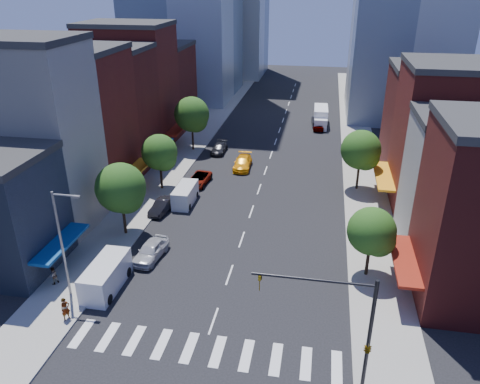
% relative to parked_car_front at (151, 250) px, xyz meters
% --- Properties ---
extents(ground, '(220.00, 220.00, 0.00)m').
position_rel_parked_car_front_xyz_m(ground, '(7.50, -7.30, -0.80)').
color(ground, black).
rests_on(ground, ground).
extents(sidewalk_left, '(5.00, 120.00, 0.15)m').
position_rel_parked_car_front_xyz_m(sidewalk_left, '(-5.00, 32.70, -0.73)').
color(sidewalk_left, gray).
rests_on(sidewalk_left, ground).
extents(sidewalk_right, '(5.00, 120.00, 0.15)m').
position_rel_parked_car_front_xyz_m(sidewalk_right, '(20.00, 32.70, -0.73)').
color(sidewalk_right, gray).
rests_on(sidewalk_right, ground).
extents(crosswalk, '(19.00, 3.00, 0.01)m').
position_rel_parked_car_front_xyz_m(crosswalk, '(7.50, -10.30, -0.80)').
color(crosswalk, silver).
rests_on(crosswalk, ground).
extents(bldg_left_1, '(12.00, 8.00, 18.00)m').
position_rel_parked_car_front_xyz_m(bldg_left_1, '(-13.50, 4.70, 8.20)').
color(bldg_left_1, beige).
rests_on(bldg_left_1, ground).
extents(bldg_left_2, '(12.00, 9.00, 16.00)m').
position_rel_parked_car_front_xyz_m(bldg_left_2, '(-13.50, 13.20, 7.20)').
color(bldg_left_2, maroon).
rests_on(bldg_left_2, ground).
extents(bldg_left_3, '(12.00, 8.00, 15.00)m').
position_rel_parked_car_front_xyz_m(bldg_left_3, '(-13.50, 21.70, 6.70)').
color(bldg_left_3, '#591716').
rests_on(bldg_left_3, ground).
extents(bldg_left_4, '(12.00, 9.00, 17.00)m').
position_rel_parked_car_front_xyz_m(bldg_left_4, '(-13.50, 30.20, 7.70)').
color(bldg_left_4, maroon).
rests_on(bldg_left_4, ground).
extents(bldg_left_5, '(12.00, 10.00, 13.00)m').
position_rel_parked_car_front_xyz_m(bldg_left_5, '(-13.50, 39.70, 5.70)').
color(bldg_left_5, '#591716').
rests_on(bldg_left_5, ground).
extents(bldg_right_1, '(12.00, 8.00, 12.00)m').
position_rel_parked_car_front_xyz_m(bldg_right_1, '(28.50, 7.70, 5.20)').
color(bldg_right_1, beige).
rests_on(bldg_right_1, ground).
extents(bldg_right_2, '(12.00, 10.00, 15.00)m').
position_rel_parked_car_front_xyz_m(bldg_right_2, '(28.50, 16.70, 6.70)').
color(bldg_right_2, maroon).
rests_on(bldg_right_2, ground).
extents(bldg_right_3, '(12.00, 10.00, 13.00)m').
position_rel_parked_car_front_xyz_m(bldg_right_3, '(28.50, 26.70, 5.70)').
color(bldg_right_3, '#591716').
rests_on(bldg_right_3, ground).
extents(traffic_signal, '(7.24, 2.24, 8.00)m').
position_rel_parked_car_front_xyz_m(traffic_signal, '(17.44, -11.80, 3.35)').
color(traffic_signal, black).
rests_on(traffic_signal, sidewalk_right).
extents(streetlight, '(2.25, 0.25, 9.00)m').
position_rel_parked_car_front_xyz_m(streetlight, '(-4.31, -6.30, 4.47)').
color(streetlight, slate).
rests_on(streetlight, sidewalk_left).
extents(tree_left_near, '(4.80, 4.80, 7.30)m').
position_rel_parked_car_front_xyz_m(tree_left_near, '(-3.85, 3.62, 4.06)').
color(tree_left_near, black).
rests_on(tree_left_near, sidewalk_left).
extents(tree_left_mid, '(4.20, 4.20, 6.65)m').
position_rel_parked_car_front_xyz_m(tree_left_mid, '(-3.85, 14.62, 3.72)').
color(tree_left_mid, black).
rests_on(tree_left_mid, sidewalk_left).
extents(tree_left_far, '(5.00, 5.00, 7.75)m').
position_rel_parked_car_front_xyz_m(tree_left_far, '(-3.85, 28.62, 4.40)').
color(tree_left_far, black).
rests_on(tree_left_far, sidewalk_left).
extents(tree_right_near, '(4.00, 4.00, 6.20)m').
position_rel_parked_car_front_xyz_m(tree_right_near, '(19.15, 0.62, 3.39)').
color(tree_right_near, black).
rests_on(tree_right_near, sidewalk_right).
extents(tree_right_far, '(4.60, 4.60, 7.20)m').
position_rel_parked_car_front_xyz_m(tree_right_far, '(19.15, 18.62, 4.06)').
color(tree_right_far, black).
rests_on(tree_right_far, sidewalk_right).
extents(parked_car_front, '(2.44, 4.91, 1.61)m').
position_rel_parked_car_front_xyz_m(parked_car_front, '(0.00, 0.00, 0.00)').
color(parked_car_front, '#B7B7BC').
rests_on(parked_car_front, ground).
extents(parked_car_second, '(2.01, 4.34, 1.38)m').
position_rel_parked_car_front_xyz_m(parked_car_second, '(-2.00, 8.94, -0.12)').
color(parked_car_second, black).
rests_on(parked_car_second, ground).
extents(parked_car_third, '(2.57, 4.88, 1.31)m').
position_rel_parked_car_front_xyz_m(parked_car_third, '(0.00, 16.89, -0.15)').
color(parked_car_third, '#999999').
rests_on(parked_car_third, ground).
extents(parked_car_rear, '(1.87, 4.54, 1.32)m').
position_rel_parked_car_front_xyz_m(parked_car_rear, '(0.00, 28.33, -0.15)').
color(parked_car_rear, black).
rests_on(parked_car_rear, ground).
extents(cargo_van_near, '(2.28, 5.54, 2.36)m').
position_rel_parked_car_front_xyz_m(cargo_van_near, '(-2.00, -5.04, 0.36)').
color(cargo_van_near, silver).
rests_on(cargo_van_near, ground).
extents(cargo_van_far, '(1.98, 4.78, 2.03)m').
position_rel_parked_car_front_xyz_m(cargo_van_far, '(-0.16, 11.43, 0.20)').
color(cargo_van_far, silver).
rests_on(cargo_van_far, ground).
extents(taxi, '(2.33, 5.33, 1.53)m').
position_rel_parked_car_front_xyz_m(taxi, '(4.38, 22.99, -0.04)').
color(taxi, '#FFAA0D').
rests_on(taxi, ground).
extents(traffic_car_oncoming, '(2.17, 5.05, 1.62)m').
position_rel_parked_car_front_xyz_m(traffic_car_oncoming, '(13.51, 44.46, 0.01)').
color(traffic_car_oncoming, black).
rests_on(traffic_car_oncoming, ground).
extents(traffic_car_far, '(2.28, 4.51, 1.47)m').
position_rel_parked_car_front_xyz_m(traffic_car_far, '(14.03, 42.22, -0.07)').
color(traffic_car_far, '#999999').
rests_on(traffic_car_far, ground).
extents(box_truck, '(2.49, 7.53, 3.01)m').
position_rel_parked_car_front_xyz_m(box_truck, '(14.05, 44.70, 0.62)').
color(box_truck, white).
rests_on(box_truck, ground).
extents(pedestrian_near, '(0.73, 0.80, 1.83)m').
position_rel_parked_car_front_xyz_m(pedestrian_near, '(-3.21, -9.18, 0.26)').
color(pedestrian_near, '#999999').
rests_on(pedestrian_near, sidewalk_left).
extents(pedestrian_far, '(0.89, 0.95, 1.55)m').
position_rel_parked_car_front_xyz_m(pedestrian_far, '(-6.47, -5.31, 0.12)').
color(pedestrian_far, '#999999').
rests_on(pedestrian_far, sidewalk_left).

